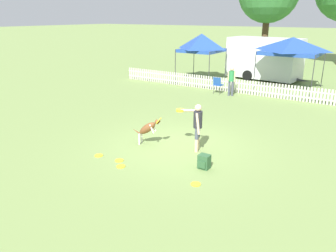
{
  "coord_description": "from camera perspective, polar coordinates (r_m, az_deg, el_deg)",
  "views": [
    {
      "loc": [
        5.27,
        -8.7,
        4.16
      ],
      "look_at": [
        -0.32,
        -0.3,
        0.74
      ],
      "focal_mm": 35.0,
      "sensor_mm": 36.0,
      "label": 1
    }
  ],
  "objects": [
    {
      "name": "frisbee_far_scatter",
      "position": [
        10.02,
        -8.49,
        -5.95
      ],
      "size": [
        0.26,
        0.26,
        0.02
      ],
      "color": "yellow",
      "rests_on": "ground_plane"
    },
    {
      "name": "backpack_on_grass",
      "position": [
        9.43,
        6.3,
        -6.2
      ],
      "size": [
        0.32,
        0.3,
        0.41
      ],
      "color": "#2D5633",
      "rests_on": "ground_plane"
    },
    {
      "name": "canopy_tent_secondary",
      "position": [
        20.64,
        20.88,
        12.93
      ],
      "size": [
        3.19,
        3.19,
        2.98
      ],
      "color": "#333338",
      "rests_on": "ground_plane"
    },
    {
      "name": "folding_chair_blue_left",
      "position": [
        18.49,
        8.66,
        7.3
      ],
      "size": [
        0.45,
        0.48,
        0.93
      ],
      "rotation": [
        0.0,
        0.0,
        3.14
      ],
      "color": "#333338",
      "rests_on": "ground_plane"
    },
    {
      "name": "handler_person",
      "position": [
        10.36,
        4.96,
        0.7
      ],
      "size": [
        1.03,
        0.45,
        1.54
      ],
      "rotation": [
        0.0,
        0.0,
        -4.44
      ],
      "color": "beige",
      "rests_on": "ground_plane"
    },
    {
      "name": "spectator_standing",
      "position": [
        18.01,
        10.98,
        8.13
      ],
      "size": [
        0.41,
        0.27,
        1.58
      ],
      "rotation": [
        0.0,
        0.0,
        3.34
      ],
      "color": "#474C5B",
      "rests_on": "ground_plane"
    },
    {
      "name": "frisbee_near_handler",
      "position": [
        8.64,
        4.86,
        -10.04
      ],
      "size": [
        0.26,
        0.26,
        0.02
      ],
      "color": "yellow",
      "rests_on": "ground_plane"
    },
    {
      "name": "canopy_tent_main",
      "position": [
        22.37,
        5.87,
        14.21
      ],
      "size": [
        2.54,
        2.54,
        3.02
      ],
      "color": "#333338",
      "rests_on": "ground_plane"
    },
    {
      "name": "leaping_dog",
      "position": [
        10.93,
        -3.5,
        -0.37
      ],
      "size": [
        1.06,
        0.49,
        0.99
      ],
      "rotation": [
        0.0,
        0.0,
        -1.3
      ],
      "color": "brown",
      "rests_on": "ground_plane"
    },
    {
      "name": "frisbee_near_dog",
      "position": [
        9.64,
        -8.21,
        -6.96
      ],
      "size": [
        0.26,
        0.26,
        0.02
      ],
      "color": "yellow",
      "rests_on": "ground_plane"
    },
    {
      "name": "ground_plane",
      "position": [
        10.99,
        2.27,
        -3.53
      ],
      "size": [
        240.0,
        240.0,
        0.0
      ],
      "primitive_type": "plane",
      "color": "olive"
    },
    {
      "name": "equipment_trailer",
      "position": [
        23.33,
        16.42,
        11.3
      ],
      "size": [
        5.59,
        2.7,
        2.75
      ],
      "rotation": [
        0.0,
        0.0,
        -0.13
      ],
      "color": "white",
      "rests_on": "ground_plane"
    },
    {
      "name": "picket_fence",
      "position": [
        18.4,
        16.38,
        6.15
      ],
      "size": [
        18.84,
        0.04,
        0.78
      ],
      "color": "beige",
      "rests_on": "ground_plane"
    },
    {
      "name": "frisbee_midfield",
      "position": [
        10.47,
        -11.97,
        -5.04
      ],
      "size": [
        0.26,
        0.26,
        0.02
      ],
      "color": "yellow",
      "rests_on": "ground_plane"
    }
  ]
}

